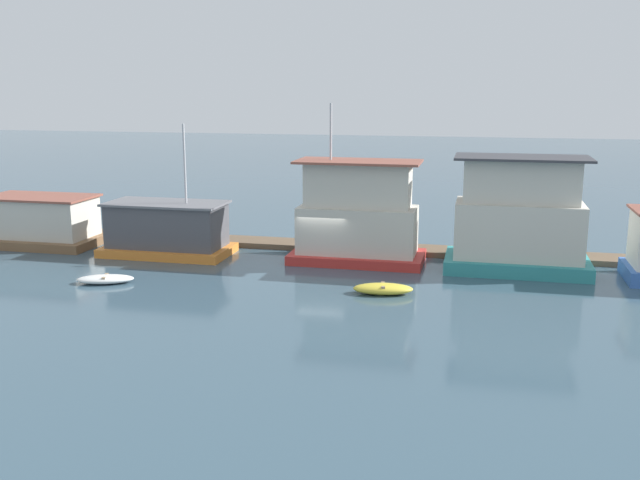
# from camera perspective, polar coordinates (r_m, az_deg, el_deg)

# --- Properties ---
(ground_plane) EXTENTS (200.00, 200.00, 0.00)m
(ground_plane) POSITION_cam_1_polar(r_m,az_deg,el_deg) (37.22, 0.35, -1.79)
(ground_plane) COLOR #385160
(dock_walkway) EXTENTS (51.00, 2.01, 0.30)m
(dock_walkway) POSITION_cam_1_polar(r_m,az_deg,el_deg) (40.27, 1.36, -0.51)
(dock_walkway) COLOR brown
(dock_walkway) RESTS_ON ground_plane
(houseboat_brown) EXTENTS (6.90, 4.08, 2.84)m
(houseboat_brown) POSITION_cam_1_polar(r_m,az_deg,el_deg) (44.26, -21.43, 1.36)
(houseboat_brown) COLOR brown
(houseboat_brown) RESTS_ON ground_plane
(houseboat_orange) EXTENTS (6.89, 3.58, 7.09)m
(houseboat_orange) POSITION_cam_1_polar(r_m,az_deg,el_deg) (39.59, -12.13, 0.82)
(houseboat_orange) COLOR orange
(houseboat_orange) RESTS_ON ground_plane
(houseboat_red) EXTENTS (6.91, 3.57, 8.16)m
(houseboat_red) POSITION_cam_1_polar(r_m,az_deg,el_deg) (36.98, 3.03, 1.77)
(houseboat_red) COLOR red
(houseboat_red) RESTS_ON ground_plane
(houseboat_teal) EXTENTS (6.98, 3.88, 5.68)m
(houseboat_teal) POSITION_cam_1_polar(r_m,az_deg,el_deg) (36.42, 15.61, 1.47)
(houseboat_teal) COLOR teal
(houseboat_teal) RESTS_ON ground_plane
(dinghy_white) EXTENTS (2.84, 1.90, 0.38)m
(dinghy_white) POSITION_cam_1_polar(r_m,az_deg,el_deg) (34.72, -16.80, -3.01)
(dinghy_white) COLOR white
(dinghy_white) RESTS_ON ground_plane
(dinghy_yellow) EXTENTS (2.78, 1.50, 0.48)m
(dinghy_yellow) POSITION_cam_1_polar(r_m,az_deg,el_deg) (31.63, 5.06, -3.91)
(dinghy_yellow) COLOR yellow
(dinghy_yellow) RESTS_ON ground_plane
(mooring_post_centre) EXTENTS (0.30, 0.30, 2.05)m
(mooring_post_centre) POSITION_cam_1_polar(r_m,az_deg,el_deg) (39.29, -1.62, 0.48)
(mooring_post_centre) COLOR brown
(mooring_post_centre) RESTS_ON ground_plane
(mooring_post_near_left) EXTENTS (0.29, 0.29, 1.63)m
(mooring_post_near_left) POSITION_cam_1_polar(r_m,az_deg,el_deg) (47.02, -23.13, 1.17)
(mooring_post_near_left) COLOR brown
(mooring_post_near_left) RESTS_ON ground_plane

